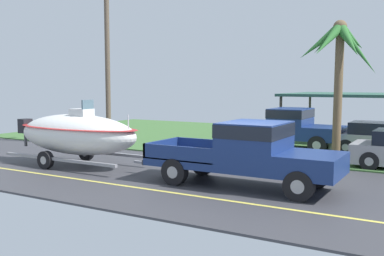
{
  "coord_description": "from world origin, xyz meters",
  "views": [
    {
      "loc": [
        5.22,
        -12.16,
        3.01
      ],
      "look_at": [
        -2.63,
        1.36,
        1.48
      ],
      "focal_mm": 42.27,
      "sensor_mm": 36.0,
      "label": 1
    }
  ],
  "objects_px": {
    "pickup_truck_towing": "(254,151)",
    "boat_on_trailer": "(76,134)",
    "palm_tree_mid": "(339,53)",
    "utility_pole": "(107,58)",
    "carport_awning": "(364,96)",
    "parked_pickup_background": "(290,127)"
  },
  "relations": [
    {
      "from": "carport_awning",
      "to": "utility_pole",
      "type": "height_order",
      "value": "utility_pole"
    },
    {
      "from": "boat_on_trailer",
      "to": "palm_tree_mid",
      "type": "xyz_separation_m",
      "value": [
        8.13,
        5.33,
        2.97
      ]
    },
    {
      "from": "carport_awning",
      "to": "utility_pole",
      "type": "xyz_separation_m",
      "value": [
        -10.44,
        -8.04,
        1.85
      ]
    },
    {
      "from": "utility_pole",
      "to": "pickup_truck_towing",
      "type": "bearing_deg",
      "value": -26.72
    },
    {
      "from": "pickup_truck_towing",
      "to": "parked_pickup_background",
      "type": "bearing_deg",
      "value": 100.85
    },
    {
      "from": "parked_pickup_background",
      "to": "carport_awning",
      "type": "bearing_deg",
      "value": 63.15
    },
    {
      "from": "parked_pickup_background",
      "to": "palm_tree_mid",
      "type": "xyz_separation_m",
      "value": [
        2.7,
        -2.76,
        3.11
      ]
    },
    {
      "from": "parked_pickup_background",
      "to": "palm_tree_mid",
      "type": "height_order",
      "value": "palm_tree_mid"
    },
    {
      "from": "parked_pickup_background",
      "to": "carport_awning",
      "type": "xyz_separation_m",
      "value": [
        2.42,
        4.77,
        1.35
      ]
    },
    {
      "from": "boat_on_trailer",
      "to": "carport_awning",
      "type": "bearing_deg",
      "value": 58.63
    },
    {
      "from": "carport_awning",
      "to": "palm_tree_mid",
      "type": "xyz_separation_m",
      "value": [
        0.29,
        -7.53,
        1.75
      ]
    },
    {
      "from": "pickup_truck_towing",
      "to": "palm_tree_mid",
      "type": "xyz_separation_m",
      "value": [
        1.15,
        5.33,
        3.09
      ]
    },
    {
      "from": "boat_on_trailer",
      "to": "utility_pole",
      "type": "relative_size",
      "value": 0.79
    },
    {
      "from": "palm_tree_mid",
      "to": "utility_pole",
      "type": "height_order",
      "value": "utility_pole"
    },
    {
      "from": "pickup_truck_towing",
      "to": "utility_pole",
      "type": "bearing_deg",
      "value": 153.28
    },
    {
      "from": "carport_awning",
      "to": "pickup_truck_towing",
      "type": "bearing_deg",
      "value": -93.85
    },
    {
      "from": "pickup_truck_towing",
      "to": "boat_on_trailer",
      "type": "relative_size",
      "value": 0.92
    },
    {
      "from": "pickup_truck_towing",
      "to": "carport_awning",
      "type": "relative_size",
      "value": 0.78
    },
    {
      "from": "palm_tree_mid",
      "to": "pickup_truck_towing",
      "type": "bearing_deg",
      "value": -102.23
    },
    {
      "from": "parked_pickup_background",
      "to": "boat_on_trailer",
      "type": "bearing_deg",
      "value": -123.85
    },
    {
      "from": "boat_on_trailer",
      "to": "carport_awning",
      "type": "xyz_separation_m",
      "value": [
        7.84,
        12.86,
        1.22
      ]
    },
    {
      "from": "pickup_truck_towing",
      "to": "boat_on_trailer",
      "type": "bearing_deg",
      "value": 180.0
    }
  ]
}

